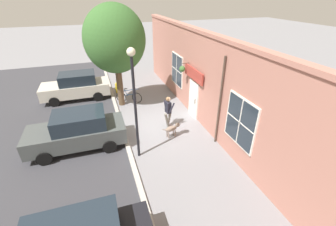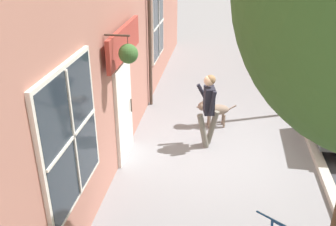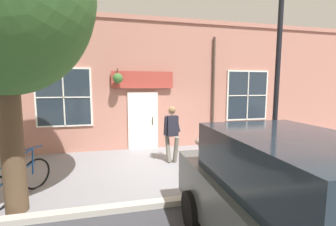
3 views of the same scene
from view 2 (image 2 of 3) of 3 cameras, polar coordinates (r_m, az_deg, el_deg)
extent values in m
plane|color=gray|center=(8.56, 8.60, -5.89)|extent=(90.00, 90.00, 0.00)
cube|color=#B2ADA3|center=(8.81, 21.80, -6.19)|extent=(0.20, 28.00, 0.12)
cube|color=#B27566|center=(7.91, -7.77, 9.92)|extent=(0.30, 18.00, 4.64)
cube|color=white|center=(7.93, -6.85, 0.19)|extent=(0.10, 1.10, 2.10)
cube|color=#232D38|center=(7.94, -6.62, -0.15)|extent=(0.03, 0.90, 1.90)
cylinder|color=#47382D|center=(8.21, -5.63, 1.19)|extent=(0.03, 0.03, 0.30)
cube|color=#AD3D33|center=(7.39, -6.70, 10.70)|extent=(0.08, 2.20, 0.60)
cylinder|color=#47382D|center=(10.12, -2.81, 12.23)|extent=(0.09, 0.09, 4.18)
cylinder|color=#47382D|center=(6.45, -7.79, 11.66)|extent=(0.44, 0.04, 0.04)
cylinder|color=#47382D|center=(6.45, -6.13, 10.09)|extent=(0.01, 0.01, 0.34)
cone|color=#2D2823|center=(6.51, -6.04, 8.22)|extent=(0.32, 0.32, 0.18)
sphere|color=#3D6B33|center=(6.48, -6.07, 8.98)|extent=(0.34, 0.34, 0.34)
cube|color=white|center=(5.28, -14.68, -3.38)|extent=(0.08, 1.82, 2.02)
cube|color=#232D38|center=(5.27, -14.37, -3.41)|extent=(0.03, 1.70, 1.90)
cube|color=white|center=(5.26, -14.17, -3.42)|extent=(0.04, 0.04, 1.90)
cube|color=white|center=(5.26, -14.17, -3.42)|extent=(0.04, 1.70, 0.04)
cube|color=white|center=(11.62, -1.64, 13.30)|extent=(0.08, 1.82, 2.02)
cube|color=#232D38|center=(11.61, -1.49, 13.30)|extent=(0.03, 1.70, 1.90)
cube|color=white|center=(11.61, -1.39, 13.29)|extent=(0.04, 0.04, 1.90)
cube|color=white|center=(11.61, -1.39, 13.29)|extent=(0.04, 1.70, 0.04)
cylinder|color=#6B665B|center=(8.48, 5.36, -2.75)|extent=(0.32, 0.18, 0.84)
cylinder|color=#6B665B|center=(8.65, 6.73, -2.22)|extent=(0.32, 0.18, 0.84)
cube|color=black|center=(8.25, 6.28, 1.93)|extent=(0.28, 0.37, 0.61)
sphere|color=tan|center=(8.08, 6.30, 4.91)|extent=(0.23, 0.23, 0.23)
sphere|color=brown|center=(8.07, 6.52, 5.06)|extent=(0.22, 0.22, 0.22)
cylinder|color=black|center=(8.04, 6.79, 1.43)|extent=(0.17, 0.11, 0.57)
cylinder|color=black|center=(8.43, 5.42, 2.83)|extent=(0.34, 0.14, 0.52)
ellipsoid|color=#7F6B5B|center=(9.44, 7.44, 0.51)|extent=(0.67, 0.41, 0.26)
cylinder|color=#7F6B5B|center=(9.45, 6.33, -1.32)|extent=(0.06, 0.06, 0.34)
cylinder|color=#7F6B5B|center=(9.61, 6.17, -0.85)|extent=(0.06, 0.06, 0.34)
cylinder|color=#7F6B5B|center=(9.52, 8.54, -1.26)|extent=(0.06, 0.06, 0.34)
cylinder|color=#7F6B5B|center=(9.67, 8.35, -0.79)|extent=(0.06, 0.06, 0.34)
sphere|color=#7F6B5B|center=(9.33, 5.24, 1.03)|extent=(0.22, 0.22, 0.22)
cone|color=#7F6B5B|center=(9.33, 4.57, 0.90)|extent=(0.12, 0.11, 0.09)
cone|color=#7F6B5B|center=(9.25, 5.37, 1.48)|extent=(0.06, 0.06, 0.07)
cone|color=#7F6B5B|center=(9.34, 5.29, 1.73)|extent=(0.06, 0.06, 0.07)
cylinder|color=#7F6B5B|center=(9.49, 9.78, 0.83)|extent=(0.21, 0.08, 0.14)
cylinder|color=#1E4C8C|center=(5.45, 15.48, -15.30)|extent=(0.39, 0.28, 0.03)
cylinder|color=black|center=(15.53, 19.96, 8.72)|extent=(0.62, 0.19, 0.62)
cylinder|color=black|center=(13.87, 21.08, 6.63)|extent=(0.62, 0.19, 0.62)
cylinder|color=black|center=(9.93, 19.14, 11.29)|extent=(0.11, 0.11, 4.41)
camera|label=1|loc=(17.78, 21.67, 30.69)|focal=24.00mm
camera|label=3|loc=(8.89, 52.59, 1.53)|focal=24.00mm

